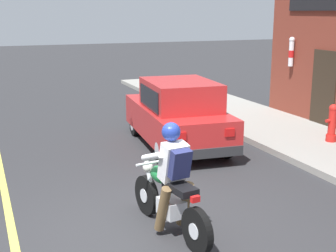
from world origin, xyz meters
name	(u,v)px	position (x,y,z in m)	size (l,w,h in m)	color
ground_plane	(148,232)	(0.00, 0.00, 0.00)	(80.00, 80.00, 0.00)	#2B2B2D
sidewalk_curb	(305,140)	(5.11, 3.00, 0.07)	(2.60, 22.00, 0.14)	gray
lane_stripe	(2,181)	(-1.80, 3.00, 0.00)	(0.12, 19.80, 0.01)	#D1C64C
motorcycle_with_rider	(171,188)	(0.31, -0.11, 0.68)	(0.65, 2.01, 1.62)	black
car_hatchback	(178,114)	(2.15, 3.88, 0.77)	(1.99, 3.92, 1.57)	black
fire_hydrant	(332,123)	(5.43, 2.47, 0.57)	(0.36, 0.24, 0.88)	red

